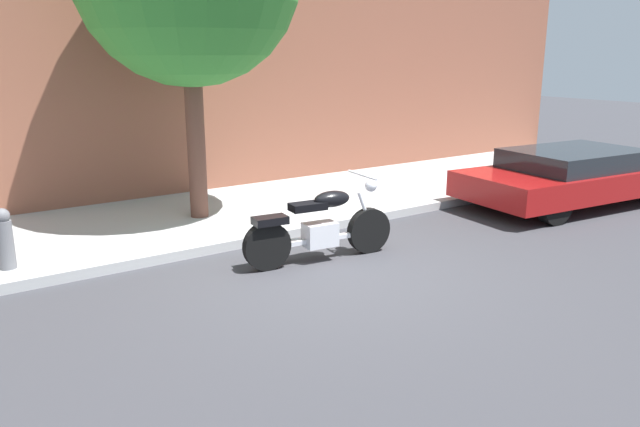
{
  "coord_description": "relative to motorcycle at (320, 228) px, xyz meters",
  "views": [
    {
      "loc": [
        -4.33,
        -6.12,
        2.73
      ],
      "look_at": [
        0.16,
        0.4,
        0.66
      ],
      "focal_mm": 34.68,
      "sensor_mm": 36.0,
      "label": 1
    }
  ],
  "objects": [
    {
      "name": "ground_plane",
      "position": [
        -0.16,
        -0.41,
        -0.46
      ],
      "size": [
        60.0,
        60.0,
        0.0
      ],
      "primitive_type": "plane",
      "color": "#38383D"
    },
    {
      "name": "sidewalk",
      "position": [
        -0.16,
        2.72,
        -0.39
      ],
      "size": [
        21.38,
        3.33,
        0.14
      ],
      "primitive_type": "cube",
      "color": "#AFAFAF",
      "rests_on": "ground"
    },
    {
      "name": "fire_hydrant",
      "position": [
        -3.57,
        1.6,
        -0.0
      ],
      "size": [
        0.2,
        0.2,
        0.91
      ],
      "color": "slate",
      "rests_on": "ground"
    },
    {
      "name": "motorcycle",
      "position": [
        0.0,
        0.0,
        0.0
      ],
      "size": [
        2.17,
        0.7,
        1.13
      ],
      "color": "black",
      "rests_on": "ground"
    },
    {
      "name": "parked_car_red",
      "position": [
        5.65,
        -0.04,
        0.1
      ],
      "size": [
        4.69,
        2.27,
        1.03
      ],
      "color": "black",
      "rests_on": "ground"
    }
  ]
}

